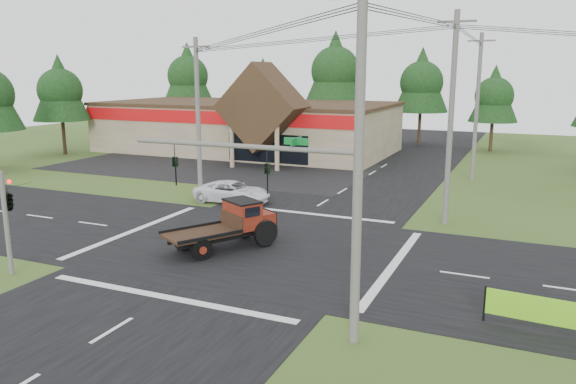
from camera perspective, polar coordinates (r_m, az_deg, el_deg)
The scene contains 20 objects.
ground at distance 27.58m, azimuth -3.69°, elevation -5.51°, with size 120.00×120.00×0.00m, color #374F1C.
road_ns at distance 27.57m, azimuth -3.69°, elevation -5.49°, with size 12.00×120.00×0.02m, color black.
road_ew at distance 27.57m, azimuth -3.69°, elevation -5.48°, with size 120.00×12.00×0.02m, color black.
parking_apron at distance 50.43m, azimuth -7.91°, elevation 2.51°, with size 28.00×14.00×0.02m, color black.
cvs_building at distance 60.02m, azimuth -4.08°, elevation 6.78°, with size 30.40×18.20×9.19m.
traffic_signal_mast at distance 17.47m, azimuth 1.76°, elevation -0.84°, with size 8.12×0.24×7.00m.
traffic_signal_corner at distance 25.79m, azimuth -26.68°, elevation 0.05°, with size 0.53×2.48×4.40m.
utility_pole_nr at distance 16.69m, azimuth 7.16°, elevation 2.71°, with size 2.00×0.30×11.00m.
utility_pole_nw at distance 37.35m, azimuth -9.12°, elevation 7.44°, with size 2.00×0.30×10.50m.
utility_pole_ne at distance 31.67m, azimuth 16.22°, elevation 7.21°, with size 2.00×0.30×11.50m.
utility_pole_n at distance 45.56m, azimuth 18.64°, elevation 8.23°, with size 2.00×0.30×11.20m.
tree_row_a at distance 76.06m, azimuth -10.15°, elevation 11.72°, with size 6.72×6.72×12.12m.
tree_row_b at distance 72.81m, azimuth -2.54°, elevation 10.83°, with size 5.60×5.60×10.10m.
tree_row_c at distance 68.01m, azimuth 4.82°, elevation 12.41°, with size 7.28×7.28×13.13m.
tree_row_d at distance 66.43m, azimuth 13.42°, elevation 10.97°, with size 6.16×6.16×11.11m.
tree_row_e at distance 63.47m, azimuth 20.23°, elevation 9.31°, with size 5.04×5.04×9.09m.
tree_side_w at distance 61.87m, azimuth -22.17°, elevation 9.73°, with size 5.60×5.60×10.10m.
antique_flatbed_truck at distance 26.94m, azimuth -6.65°, elevation -3.43°, with size 2.11×5.52×2.31m, color #5F160D, non-canonical shape.
roadside_banner at distance 20.38m, azimuth 24.46°, elevation -11.24°, with size 3.71×0.11×1.27m, color #73D11B, non-canonical shape.
white_pickup at distance 36.63m, azimuth -5.65°, elevation 0.01°, with size 2.29×4.97×1.38m, color white.
Camera 1 is at (12.18, -23.29, 8.34)m, focal length 35.00 mm.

